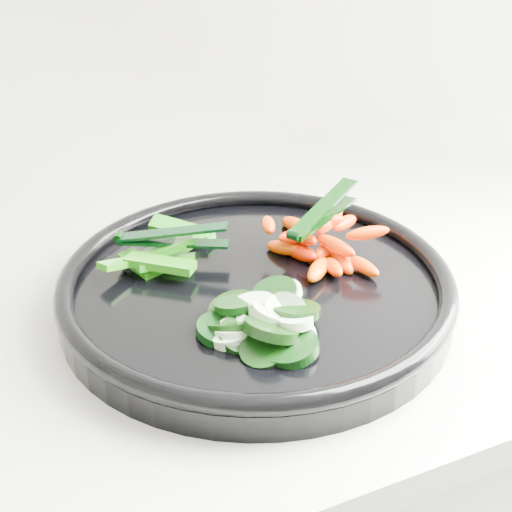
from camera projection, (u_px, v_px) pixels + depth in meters
name	position (u px, v px, depth m)	size (l,w,h in m)	color
veggie_tray	(256.00, 288.00, 0.68)	(0.44, 0.44, 0.04)	black
cucumber_pile	(257.00, 324.00, 0.60)	(0.12, 0.13, 0.04)	black
carrot_pile	(320.00, 241.00, 0.71)	(0.12, 0.15, 0.05)	#EE3D00
pepper_pile	(162.00, 253.00, 0.71)	(0.13, 0.12, 0.04)	#14710A
tong_carrot	(322.00, 213.00, 0.69)	(0.10, 0.07, 0.02)	black
tong_pepper	(169.00, 237.00, 0.70)	(0.11, 0.07, 0.02)	black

